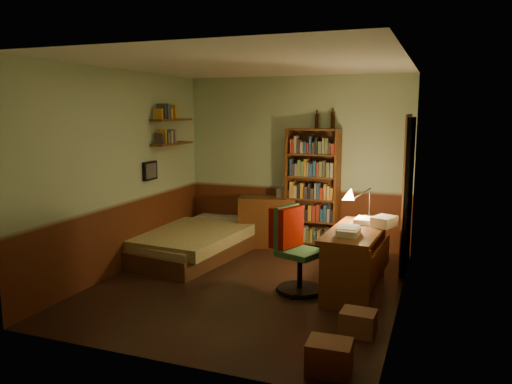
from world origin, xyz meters
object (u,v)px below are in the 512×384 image
(bookshelf, at_px, (312,190))
(desk, at_px, (355,260))
(office_chair, at_px, (300,253))
(bed, at_px, (197,232))
(mini_stereo, at_px, (286,193))
(cardboard_box_a, at_px, (329,357))
(dresser, at_px, (267,222))
(cardboard_box_b, at_px, (358,323))
(desk_lamp, at_px, (370,194))

(bookshelf, distance_m, desk, 1.92)
(office_chair, bearing_deg, bed, 172.05)
(bookshelf, height_order, desk, bookshelf)
(office_chair, bearing_deg, bookshelf, 120.68)
(mini_stereo, xyz_separation_m, bookshelf, (0.43, -0.04, 0.08))
(bed, relative_size, cardboard_box_a, 6.31)
(dresser, height_order, cardboard_box_b, dresser)
(mini_stereo, relative_size, cardboard_box_b, 0.77)
(desk_lamp, relative_size, office_chair, 0.73)
(mini_stereo, height_order, office_chair, office_chair)
(desk, distance_m, desk_lamp, 0.88)
(bed, distance_m, desk, 2.52)
(office_chair, distance_m, cardboard_box_b, 1.24)
(office_chair, relative_size, cardboard_box_b, 2.96)
(bookshelf, bearing_deg, desk, -52.39)
(bed, distance_m, desk_lamp, 2.61)
(bookshelf, bearing_deg, bed, -141.99)
(desk, bearing_deg, desk_lamp, 84.87)
(bed, relative_size, mini_stereo, 9.02)
(mini_stereo, bearing_deg, cardboard_box_b, -60.99)
(cardboard_box_a, bearing_deg, desk_lamp, 91.24)
(desk_lamp, bearing_deg, desk, -79.40)
(office_chair, height_order, cardboard_box_a, office_chair)
(cardboard_box_a, bearing_deg, office_chair, 113.21)
(desk_lamp, height_order, cardboard_box_b, desk_lamp)
(bed, bearing_deg, office_chair, -20.49)
(mini_stereo, height_order, bookshelf, bookshelf)
(bookshelf, relative_size, desk_lamp, 2.66)
(bed, xyz_separation_m, office_chair, (1.83, -0.99, 0.14))
(desk, height_order, cardboard_box_a, desk)
(mini_stereo, distance_m, office_chair, 2.09)
(mini_stereo, relative_size, cardboard_box_a, 0.70)
(bookshelf, xyz_separation_m, cardboard_box_a, (1.05, -3.53, -0.78))
(bed, distance_m, mini_stereo, 1.49)
(dresser, bearing_deg, bookshelf, -7.52)
(mini_stereo, distance_m, bookshelf, 0.44)
(mini_stereo, bearing_deg, bed, -139.80)
(desk, bearing_deg, bed, 166.92)
(bed, bearing_deg, cardboard_box_a, -38.28)
(office_chair, bearing_deg, dresser, 140.29)
(mini_stereo, xyz_separation_m, desk, (1.35, -1.63, -0.47))
(bookshelf, height_order, cardboard_box_a, bookshelf)
(bed, xyz_separation_m, desk_lamp, (2.49, -0.20, 0.75))
(office_chair, distance_m, cardboard_box_a, 1.84)
(cardboard_box_a, bearing_deg, cardboard_box_b, 82.60)
(bed, bearing_deg, desk_lamp, 3.34)
(dresser, xyz_separation_m, cardboard_box_a, (1.74, -3.45, -0.25))
(dresser, xyz_separation_m, cardboard_box_b, (1.84, -2.65, -0.27))
(office_chair, height_order, cardboard_box_b, office_chair)
(bookshelf, relative_size, desk, 1.33)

